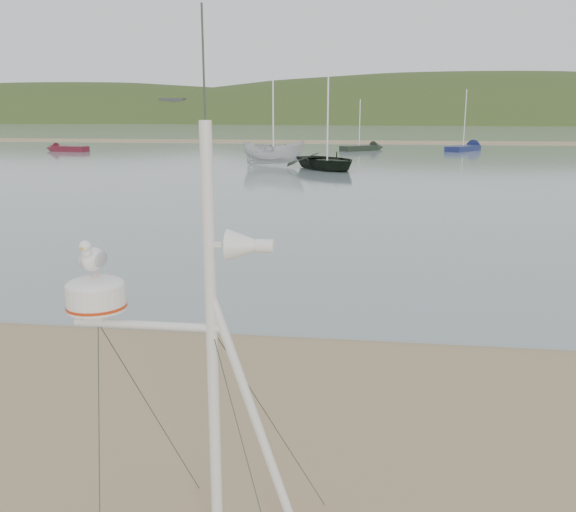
# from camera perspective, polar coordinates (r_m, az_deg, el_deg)

# --- Properties ---
(ground) EXTENTS (560.00, 560.00, 0.00)m
(ground) POSITION_cam_1_polar(r_m,az_deg,el_deg) (7.41, -23.76, -17.10)
(ground) COLOR #917653
(ground) RESTS_ON ground
(water) EXTENTS (560.00, 256.00, 0.04)m
(water) POSITION_cam_1_polar(r_m,az_deg,el_deg) (137.46, 6.38, 11.75)
(water) COLOR gray
(water) RESTS_ON ground
(sandbar) EXTENTS (560.00, 7.00, 0.07)m
(sandbar) POSITION_cam_1_polar(r_m,az_deg,el_deg) (75.54, 5.09, 10.59)
(sandbar) COLOR #917653
(sandbar) RESTS_ON water
(hill_ridge) EXTENTS (620.00, 180.00, 80.00)m
(hill_ridge) POSITION_cam_1_polar(r_m,az_deg,el_deg) (241.95, 11.35, 7.55)
(hill_ridge) COLOR #293B18
(hill_ridge) RESTS_ON ground
(far_cottages) EXTENTS (294.40, 6.30, 8.00)m
(far_cottages) POSITION_cam_1_polar(r_m,az_deg,el_deg) (201.37, 7.79, 13.32)
(far_cottages) COLOR silver
(far_cottages) RESTS_ON ground
(mast_rig) EXTENTS (1.92, 2.05, 4.33)m
(mast_rig) POSITION_cam_1_polar(r_m,az_deg,el_deg) (5.00, -7.57, -17.69)
(mast_rig) COLOR silver
(mast_rig) RESTS_ON ground
(boat_dark) EXTENTS (3.82, 3.21, 5.47)m
(boat_dark) POSITION_cam_1_polar(r_m,az_deg,el_deg) (39.00, 3.73, 12.07)
(boat_dark) COLOR black
(boat_dark) RESTS_ON water
(boat_white) EXTENTS (1.98, 1.95, 4.42)m
(boat_white) POSITION_cam_1_polar(r_m,az_deg,el_deg) (42.07, -1.39, 11.47)
(boat_white) COLOR silver
(boat_white) RESTS_ON water
(dinghy_red_far) EXTENTS (4.66, 2.04, 1.10)m
(dinghy_red_far) POSITION_cam_1_polar(r_m,az_deg,el_deg) (61.26, -20.40, 9.40)
(dinghy_red_far) COLOR #4F121D
(dinghy_red_far) RESTS_ON ground
(sailboat_dark_mid) EXTENTS (4.56, 4.31, 5.09)m
(sailboat_dark_mid) POSITION_cam_1_polar(r_m,az_deg,el_deg) (59.42, 7.49, 10.03)
(sailboat_dark_mid) COLOR black
(sailboat_dark_mid) RESTS_ON ground
(sailboat_blue_far) EXTENTS (4.59, 5.88, 6.07)m
(sailboat_blue_far) POSITION_cam_1_polar(r_m,az_deg,el_deg) (61.44, 16.67, 9.69)
(sailboat_blue_far) COLOR #151D4C
(sailboat_blue_far) RESTS_ON ground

